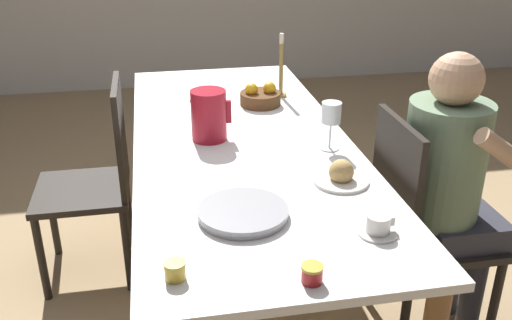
{
  "coord_description": "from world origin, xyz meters",
  "views": [
    {
      "loc": [
        -0.35,
        -2.18,
        1.66
      ],
      "look_at": [
        0.0,
        -0.33,
        0.79
      ],
      "focal_mm": 40.0,
      "sensor_mm": 36.0,
      "label": 1
    }
  ],
  "objects_px": {
    "chair_person_side": "(419,225)",
    "wine_glass_water": "(331,115)",
    "red_pitcher": "(209,115)",
    "teacup_near_person": "(378,226)",
    "chair_opposite": "(98,178)",
    "jam_jar_amber": "(175,269)",
    "person_seated": "(450,178)",
    "fruit_bowl": "(260,97)",
    "jam_jar_red": "(312,273)",
    "bread_plate": "(341,175)",
    "candlestick_tall": "(281,73)",
    "serving_tray": "(243,213)"
  },
  "relations": [
    {
      "from": "person_seated",
      "to": "serving_tray",
      "type": "bearing_deg",
      "value": -76.65
    },
    {
      "from": "teacup_near_person",
      "to": "chair_person_side",
      "type": "bearing_deg",
      "value": 47.79
    },
    {
      "from": "teacup_near_person",
      "to": "jam_jar_amber",
      "type": "height_order",
      "value": "teacup_near_person"
    },
    {
      "from": "red_pitcher",
      "to": "serving_tray",
      "type": "height_order",
      "value": "red_pitcher"
    },
    {
      "from": "chair_person_side",
      "to": "wine_glass_water",
      "type": "bearing_deg",
      "value": -130.3
    },
    {
      "from": "teacup_near_person",
      "to": "jam_jar_red",
      "type": "relative_size",
      "value": 2.11
    },
    {
      "from": "chair_person_side",
      "to": "person_seated",
      "type": "relative_size",
      "value": 0.79
    },
    {
      "from": "chair_person_side",
      "to": "teacup_near_person",
      "type": "relative_size",
      "value": 7.45
    },
    {
      "from": "chair_person_side",
      "to": "jam_jar_red",
      "type": "height_order",
      "value": "chair_person_side"
    },
    {
      "from": "person_seated",
      "to": "jam_jar_amber",
      "type": "height_order",
      "value": "person_seated"
    },
    {
      "from": "chair_person_side",
      "to": "chair_opposite",
      "type": "xyz_separation_m",
      "value": [
        -1.26,
        0.66,
        0.0
      ]
    },
    {
      "from": "serving_tray",
      "to": "jam_jar_red",
      "type": "xyz_separation_m",
      "value": [
        0.12,
        -0.37,
        0.01
      ]
    },
    {
      "from": "chair_opposite",
      "to": "red_pitcher",
      "type": "xyz_separation_m",
      "value": [
        0.5,
        -0.21,
        0.35
      ]
    },
    {
      "from": "chair_person_side",
      "to": "candlestick_tall",
      "type": "distance_m",
      "value": 1.07
    },
    {
      "from": "chair_opposite",
      "to": "candlestick_tall",
      "type": "height_order",
      "value": "candlestick_tall"
    },
    {
      "from": "jam_jar_amber",
      "to": "chair_person_side",
      "type": "bearing_deg",
      "value": 27.26
    },
    {
      "from": "chair_person_side",
      "to": "candlestick_tall",
      "type": "height_order",
      "value": "candlestick_tall"
    },
    {
      "from": "bread_plate",
      "to": "red_pitcher",
      "type": "bearing_deg",
      "value": 130.69
    },
    {
      "from": "chair_person_side",
      "to": "bread_plate",
      "type": "xyz_separation_m",
      "value": [
        -0.35,
        -0.04,
        0.27
      ]
    },
    {
      "from": "person_seated",
      "to": "fruit_bowl",
      "type": "bearing_deg",
      "value": -146.53
    },
    {
      "from": "person_seated",
      "to": "jam_jar_red",
      "type": "bearing_deg",
      "value": -51.2
    },
    {
      "from": "red_pitcher",
      "to": "jam_jar_amber",
      "type": "xyz_separation_m",
      "value": [
        -0.2,
        -0.94,
        -0.08
      ]
    },
    {
      "from": "candlestick_tall",
      "to": "chair_opposite",
      "type": "bearing_deg",
      "value": -162.72
    },
    {
      "from": "red_pitcher",
      "to": "fruit_bowl",
      "type": "xyz_separation_m",
      "value": [
        0.29,
        0.39,
        -0.07
      ]
    },
    {
      "from": "chair_opposite",
      "to": "jam_jar_amber",
      "type": "relative_size",
      "value": 15.73
    },
    {
      "from": "wine_glass_water",
      "to": "bread_plate",
      "type": "xyz_separation_m",
      "value": [
        -0.05,
        -0.29,
        -0.12
      ]
    },
    {
      "from": "serving_tray",
      "to": "fruit_bowl",
      "type": "xyz_separation_m",
      "value": [
        0.26,
        1.04,
        0.02
      ]
    },
    {
      "from": "chair_person_side",
      "to": "person_seated",
      "type": "bearing_deg",
      "value": 80.18
    },
    {
      "from": "red_pitcher",
      "to": "teacup_near_person",
      "type": "height_order",
      "value": "red_pitcher"
    },
    {
      "from": "person_seated",
      "to": "red_pitcher",
      "type": "distance_m",
      "value": 0.98
    },
    {
      "from": "fruit_bowl",
      "to": "chair_opposite",
      "type": "bearing_deg",
      "value": -167.36
    },
    {
      "from": "chair_opposite",
      "to": "jam_jar_amber",
      "type": "distance_m",
      "value": 1.22
    },
    {
      "from": "chair_person_side",
      "to": "fruit_bowl",
      "type": "relative_size",
      "value": 4.74
    },
    {
      "from": "serving_tray",
      "to": "person_seated",
      "type": "bearing_deg",
      "value": 13.35
    },
    {
      "from": "chair_opposite",
      "to": "red_pitcher",
      "type": "bearing_deg",
      "value": -112.76
    },
    {
      "from": "chair_opposite",
      "to": "teacup_near_person",
      "type": "relative_size",
      "value": 7.45
    },
    {
      "from": "wine_glass_water",
      "to": "fruit_bowl",
      "type": "bearing_deg",
      "value": 106.43
    },
    {
      "from": "chair_person_side",
      "to": "teacup_near_person",
      "type": "distance_m",
      "value": 0.58
    },
    {
      "from": "chair_person_side",
      "to": "wine_glass_water",
      "type": "distance_m",
      "value": 0.55
    },
    {
      "from": "jam_jar_red",
      "to": "bread_plate",
      "type": "bearing_deg",
      "value": 64.42
    },
    {
      "from": "jam_jar_amber",
      "to": "fruit_bowl",
      "type": "xyz_separation_m",
      "value": [
        0.49,
        1.33,
        0.01
      ]
    },
    {
      "from": "jam_jar_amber",
      "to": "jam_jar_red",
      "type": "relative_size",
      "value": 1.0
    },
    {
      "from": "wine_glass_water",
      "to": "person_seated",
      "type": "bearing_deg",
      "value": -34.68
    },
    {
      "from": "bread_plate",
      "to": "teacup_near_person",
      "type": "bearing_deg",
      "value": -89.7
    },
    {
      "from": "person_seated",
      "to": "candlestick_tall",
      "type": "relative_size",
      "value": 3.68
    },
    {
      "from": "person_seated",
      "to": "candlestick_tall",
      "type": "bearing_deg",
      "value": -155.57
    },
    {
      "from": "jam_jar_amber",
      "to": "fruit_bowl",
      "type": "height_order",
      "value": "fruit_bowl"
    },
    {
      "from": "chair_opposite",
      "to": "jam_jar_red",
      "type": "height_order",
      "value": "chair_opposite"
    },
    {
      "from": "jam_jar_red",
      "to": "red_pitcher",
      "type": "bearing_deg",
      "value": 98.65
    },
    {
      "from": "chair_opposite",
      "to": "red_pitcher",
      "type": "distance_m",
      "value": 0.64
    }
  ]
}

